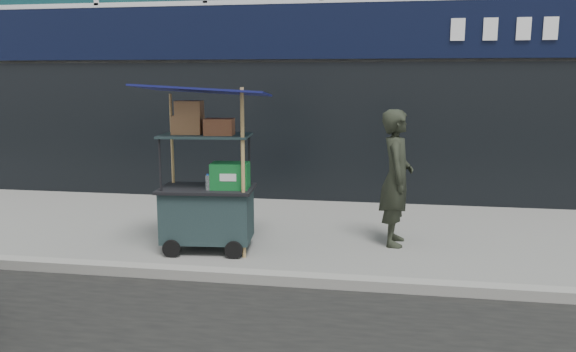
# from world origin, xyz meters

# --- Properties ---
(ground) EXTENTS (80.00, 80.00, 0.00)m
(ground) POSITION_xyz_m (0.00, 0.00, 0.00)
(ground) COLOR slate
(ground) RESTS_ON ground
(curb) EXTENTS (80.00, 0.18, 0.12)m
(curb) POSITION_xyz_m (0.00, -0.20, 0.06)
(curb) COLOR gray
(curb) RESTS_ON ground
(vendor_cart) EXTENTS (1.63, 1.22, 2.08)m
(vendor_cart) POSITION_xyz_m (-1.07, 0.83, 0.73)
(vendor_cart) COLOR #1A2A2C
(vendor_cart) RESTS_ON ground
(vendor_man) EXTENTS (0.44, 0.66, 1.76)m
(vendor_man) POSITION_xyz_m (1.24, 1.48, 0.88)
(vendor_man) COLOR black
(vendor_man) RESTS_ON ground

